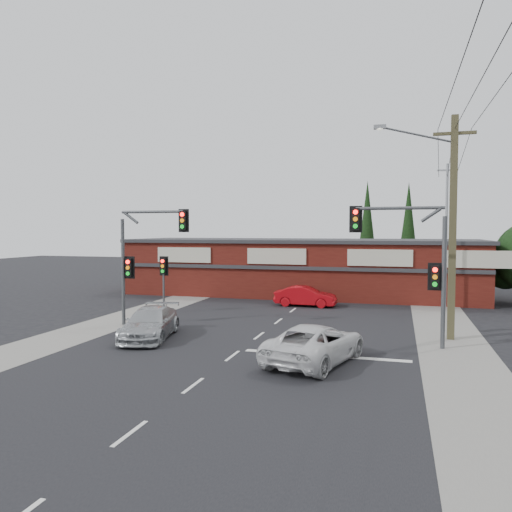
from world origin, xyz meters
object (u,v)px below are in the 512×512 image
(white_suv, at_px, (315,343))
(utility_pole, at_px, (450,220))
(shop_building, at_px, (301,266))
(red_sedan, at_px, (305,296))
(silver_suv, at_px, (150,323))

(white_suv, bearing_deg, utility_pole, -117.24)
(white_suv, bearing_deg, shop_building, -62.26)
(white_suv, bearing_deg, red_sedan, -62.69)
(white_suv, relative_size, utility_pole, 0.52)
(white_suv, height_order, red_sedan, white_suv)
(shop_building, height_order, utility_pole, utility_pole)
(silver_suv, height_order, shop_building, shop_building)
(silver_suv, bearing_deg, red_sedan, 53.93)
(red_sedan, xyz_separation_m, shop_building, (-1.43, 6.09, 1.48))
(shop_building, relative_size, utility_pole, 2.73)
(red_sedan, xyz_separation_m, utility_pole, (7.92, -7.91, 4.74))
(red_sedan, distance_m, utility_pole, 12.16)
(silver_suv, height_order, red_sedan, silver_suv)
(red_sedan, height_order, utility_pole, utility_pole)
(white_suv, distance_m, silver_suv, 8.15)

